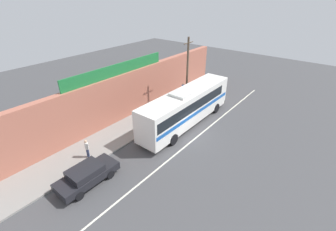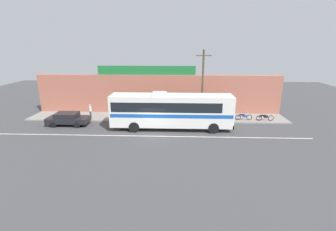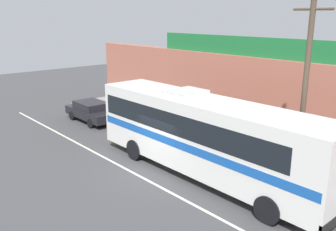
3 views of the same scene
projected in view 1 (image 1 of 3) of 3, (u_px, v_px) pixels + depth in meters
The scene contains 12 objects.
ground_plane at pixel (187, 136), 21.91m from camera, with size 70.00×70.00×0.00m, color #444447.
sidewalk_slab at pixel (147, 119), 24.72m from camera, with size 30.00×3.60×0.14m, color gray.
storefront_facade at pixel (131, 93), 24.78m from camera, with size 30.00×0.70×4.80m, color #B26651.
storefront_billboard at pixel (118, 69), 22.40m from camera, with size 11.93×0.12×1.10m, color #1E7538.
road_center_stripe at pixel (194, 139), 21.47m from camera, with size 30.00×0.14×0.01m, color silver.
intercity_bus at pixel (186, 106), 22.87m from camera, with size 12.21×2.60×3.78m.
parked_car at pixel (87, 175), 16.32m from camera, with size 4.37×1.92×1.37m.
utility_pole at pixel (187, 72), 25.42m from camera, with size 1.60×0.22×7.73m.
motorcycle_orange at pixel (213, 84), 32.29m from camera, with size 1.91×0.56×0.94m.
motorcycle_blue at pixel (203, 89), 30.79m from camera, with size 1.86×0.56×0.94m.
pedestrian_far_right at pixel (87, 147), 18.55m from camera, with size 0.30×0.48×1.62m.
pedestrian_far_left at pixel (183, 88), 29.44m from camera, with size 0.30×0.48×1.67m.
Camera 1 is at (-15.44, -10.00, 12.18)m, focal length 25.00 mm.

